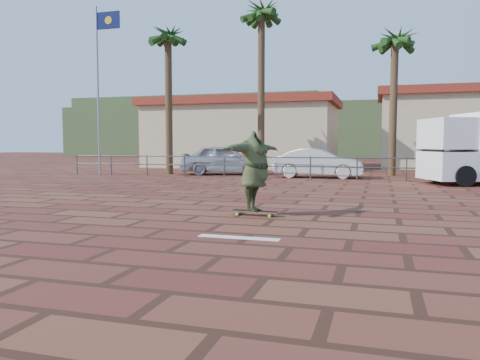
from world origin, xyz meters
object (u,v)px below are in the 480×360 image
Objects in this scene: longboard at (255,212)px; car_white at (318,163)px; car_silver at (225,160)px; skateboarder at (255,171)px.

car_white is at bearing 94.96° from longboard.
car_silver is at bearing 78.36° from car_white.
longboard is 0.25× the size of car_silver.
skateboarder is (-0.00, -0.00, 0.89)m from longboard.
skateboarder reaches higher than longboard.
car_white is at bearing 16.81° from skateboarder.
car_silver reaches higher than car_white.
skateboarder is 11.81m from car_white.
skateboarder is at bearing -92.76° from longboard.
longboard is 11.82m from car_white.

